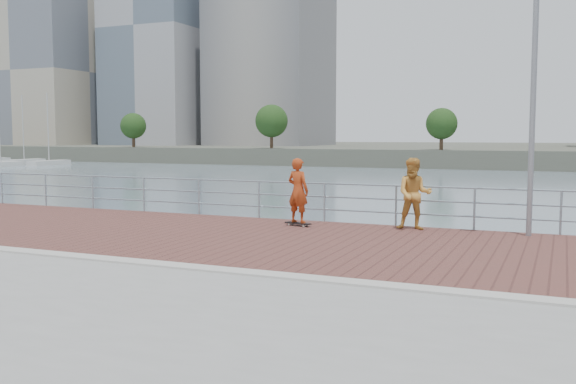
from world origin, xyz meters
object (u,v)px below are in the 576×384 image
at_px(guardrail, 360,199).
at_px(bystander, 414,194).
at_px(street_lamp, 534,33).
at_px(skateboarder, 298,191).

xyz_separation_m(guardrail, bystander, (1.65, -0.60, 0.26)).
relative_size(street_lamp, bystander, 3.64).
bearing_deg(skateboarder, street_lamp, -164.30).
bearing_deg(skateboarder, guardrail, -125.97).
xyz_separation_m(street_lamp, bystander, (-2.78, 0.39, -3.85)).
bearing_deg(street_lamp, guardrail, 167.35).
xyz_separation_m(skateboarder, bystander, (3.02, 0.54, -0.03)).
distance_m(guardrail, skateboarder, 1.81).
xyz_separation_m(guardrail, street_lamp, (4.43, -0.99, 4.11)).
bearing_deg(guardrail, street_lamp, -12.65).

